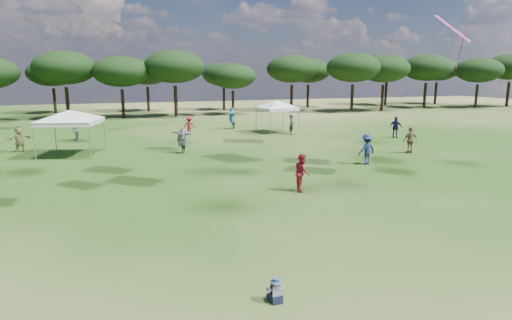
{
  "coord_description": "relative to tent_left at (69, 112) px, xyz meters",
  "views": [
    {
      "loc": [
        -3.8,
        -5.81,
        5.02
      ],
      "look_at": [
        0.17,
        6.0,
        2.47
      ],
      "focal_mm": 30.0,
      "sensor_mm": 36.0,
      "label": 1
    }
  ],
  "objects": [
    {
      "name": "toddler",
      "position": [
        5.65,
        -20.0,
        -2.43
      ],
      "size": [
        0.38,
        0.43,
        0.58
      ],
      "rotation": [
        0.0,
        0.0,
        -0.01
      ],
      "color": "black",
      "rests_on": "ground"
    },
    {
      "name": "festival_crowd",
      "position": [
        7.28,
        0.09,
        -1.82
      ],
      "size": [
        30.41,
        22.7,
        1.92
      ],
      "color": "beige",
      "rests_on": "ground"
    },
    {
      "name": "tree_line",
      "position": [
        8.65,
        25.1,
        2.74
      ],
      "size": [
        108.78,
        17.63,
        7.77
      ],
      "color": "black",
      "rests_on": "ground"
    },
    {
      "name": "tent_left",
      "position": [
        0.0,
        0.0,
        0.0
      ],
      "size": [
        6.45,
        6.45,
        3.11
      ],
      "rotation": [
        0.0,
        0.0,
        -0.26
      ],
      "color": "gray",
      "rests_on": "ground"
    },
    {
      "name": "tent_right",
      "position": [
        15.7,
        5.63,
        -0.07
      ],
      "size": [
        5.7,
        5.7,
        3.04
      ],
      "rotation": [
        0.0,
        0.0,
        0.11
      ],
      "color": "gray",
      "rests_on": "ground"
    }
  ]
}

